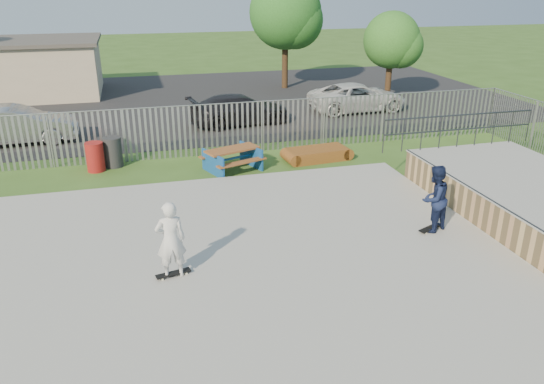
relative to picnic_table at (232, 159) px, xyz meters
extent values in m
plane|color=#35581E|center=(-2.04, -7.04, -0.41)|extent=(120.00, 120.00, 0.00)
cube|color=#A2A29D|center=(-2.04, -7.04, -0.34)|extent=(15.00, 12.00, 0.15)
cube|color=tan|center=(7.46, -6.04, 0.11)|extent=(4.00, 7.00, 1.05)
cube|color=#9E9E99|center=(7.46, -6.04, 0.66)|extent=(4.05, 7.05, 0.04)
cylinder|color=#383A3F|center=(5.48, -6.04, 0.67)|extent=(0.06, 7.00, 0.06)
cube|color=brown|center=(0.00, 0.00, 0.36)|extent=(2.05, 1.36, 0.06)
cube|color=brown|center=(0.22, -0.60, 0.06)|extent=(1.89, 0.94, 0.05)
cube|color=brown|center=(-0.22, 0.60, 0.06)|extent=(1.89, 0.94, 0.05)
cube|color=#14498E|center=(0.00, 0.00, -0.02)|extent=(2.11, 1.98, 0.78)
cube|color=brown|center=(3.32, 0.35, -0.19)|extent=(2.28, 1.31, 0.44)
cylinder|color=maroon|center=(-4.73, 1.16, 0.11)|extent=(0.63, 0.63, 1.05)
cylinder|color=#29292C|center=(-4.13, 1.50, 0.14)|extent=(0.66, 0.66, 1.10)
cube|color=black|center=(-2.04, 11.96, -0.40)|extent=(40.00, 18.00, 0.02)
imported|color=#A1A1A5|center=(-7.99, 5.48, 0.39)|extent=(4.80, 1.85, 1.56)
imported|color=black|center=(1.55, 6.23, 0.30)|extent=(5.02, 2.61, 1.39)
imported|color=silver|center=(7.99, 7.35, 0.32)|extent=(5.19, 2.58, 1.41)
cube|color=#C2B195|center=(-10.04, 15.96, 1.09)|extent=(10.00, 6.00, 3.00)
cube|color=#4C4742|center=(-10.04, 15.96, 2.69)|extent=(10.40, 6.40, 0.20)
cylinder|color=#3F2B19|center=(6.08, 14.33, 1.52)|extent=(0.37, 0.37, 3.86)
sphere|color=#275F20|center=(6.08, 14.33, 4.10)|extent=(4.32, 4.32, 4.32)
cylinder|color=#442E1B|center=(10.93, 9.89, 0.98)|extent=(0.33, 0.33, 2.78)
sphere|color=#2D6221|center=(10.93, 9.89, 2.84)|extent=(3.11, 3.11, 3.11)
cube|color=black|center=(4.14, -6.48, -0.20)|extent=(0.81, 0.50, 0.02)
cube|color=black|center=(-2.72, -7.10, -0.20)|extent=(0.82, 0.37, 0.02)
imported|color=#131D3E|center=(4.14, -6.48, 0.65)|extent=(1.09, 0.99, 1.82)
imported|color=silver|center=(-2.72, -7.10, 0.65)|extent=(0.68, 0.47, 1.82)
camera|label=1|loc=(-3.22, -17.75, 6.00)|focal=35.00mm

